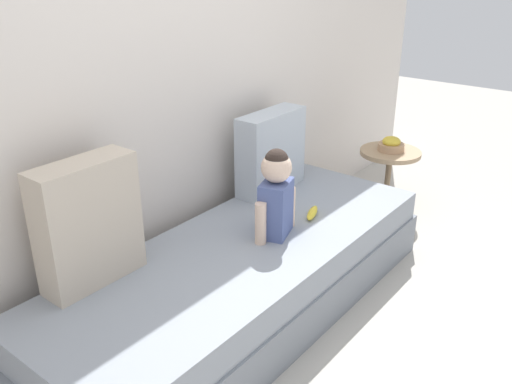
% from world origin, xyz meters
% --- Properties ---
extents(ground_plane, '(12.00, 12.00, 0.00)m').
position_xyz_m(ground_plane, '(0.00, 0.00, 0.00)').
color(ground_plane, '#B2ADA3').
extents(back_wall, '(5.51, 0.10, 2.26)m').
position_xyz_m(back_wall, '(0.00, 0.55, 1.13)').
color(back_wall, silver).
rests_on(back_wall, ground).
extents(couch, '(2.31, 0.83, 0.40)m').
position_xyz_m(couch, '(0.00, 0.00, 0.20)').
color(couch, gray).
rests_on(couch, ground).
extents(throw_pillow_left, '(0.44, 0.16, 0.55)m').
position_xyz_m(throw_pillow_left, '(-0.63, 0.32, 0.67)').
color(throw_pillow_left, '#C1B29E').
rests_on(throw_pillow_left, couch).
extents(throw_pillow_right, '(0.48, 0.16, 0.47)m').
position_xyz_m(throw_pillow_right, '(0.63, 0.32, 0.63)').
color(throw_pillow_right, '#B2BCC6').
rests_on(throw_pillow_right, couch).
extents(toddler, '(0.30, 0.18, 0.45)m').
position_xyz_m(toddler, '(0.19, -0.05, 0.62)').
color(toddler, '#4C5B93').
rests_on(toddler, couch).
extents(banana, '(0.17, 0.10, 0.04)m').
position_xyz_m(banana, '(0.47, -0.09, 0.42)').
color(banana, yellow).
rests_on(banana, couch).
extents(side_table, '(0.42, 0.42, 0.46)m').
position_xyz_m(side_table, '(1.56, -0.02, 0.35)').
color(side_table, tan).
rests_on(side_table, ground).
extents(fruit_bowl, '(0.18, 0.18, 0.10)m').
position_xyz_m(fruit_bowl, '(1.56, -0.02, 0.50)').
color(fruit_bowl, tan).
rests_on(fruit_bowl, side_table).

